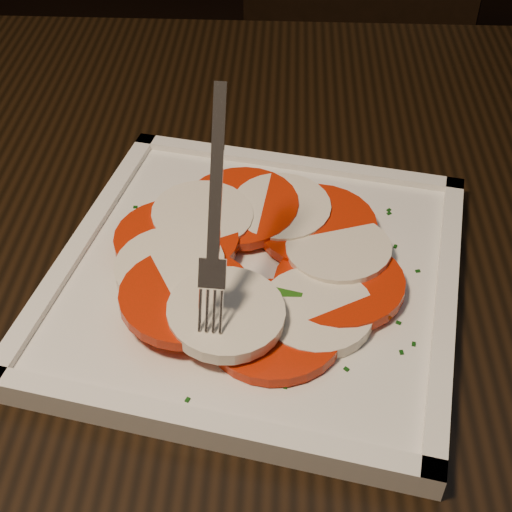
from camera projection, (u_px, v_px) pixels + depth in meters
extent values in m
cube|color=black|center=(307.00, 245.00, 0.61)|extent=(1.24, 0.85, 0.04)
cube|color=black|center=(321.00, 136.00, 1.25)|extent=(0.51, 0.51, 0.04)
cylinder|color=black|center=(194.00, 278.00, 1.33)|extent=(0.04, 0.04, 0.41)
cylinder|color=black|center=(383.00, 328.00, 1.24)|extent=(0.04, 0.04, 0.41)
cylinder|color=black|center=(260.00, 172.00, 1.58)|extent=(0.04, 0.04, 0.41)
cylinder|color=black|center=(421.00, 207.00, 1.49)|extent=(0.04, 0.04, 0.41)
cube|color=white|center=(256.00, 278.00, 0.55)|extent=(0.34, 0.34, 0.01)
cylinder|color=red|center=(275.00, 329.00, 0.49)|extent=(0.10, 0.10, 0.01)
cylinder|color=white|center=(317.00, 311.00, 0.50)|extent=(0.08, 0.08, 0.01)
cylinder|color=red|center=(339.00, 283.00, 0.52)|extent=(0.10, 0.10, 0.02)
cylinder|color=white|center=(338.00, 251.00, 0.54)|extent=(0.08, 0.08, 0.02)
cylinder|color=red|center=(316.00, 225.00, 0.57)|extent=(0.10, 0.10, 0.01)
cylinder|color=white|center=(281.00, 209.00, 0.58)|extent=(0.08, 0.08, 0.01)
cylinder|color=red|center=(240.00, 207.00, 0.58)|extent=(0.10, 0.10, 0.02)
cylinder|color=white|center=(203.00, 217.00, 0.57)|extent=(0.08, 0.08, 0.02)
cylinder|color=red|center=(177.00, 239.00, 0.55)|extent=(0.10, 0.10, 0.01)
cylinder|color=white|center=(170.00, 267.00, 0.52)|extent=(0.08, 0.08, 0.01)
cylinder|color=red|center=(187.00, 296.00, 0.50)|extent=(0.10, 0.10, 0.01)
cylinder|color=white|center=(226.00, 313.00, 0.48)|extent=(0.08, 0.08, 0.02)
cube|color=#1E560E|center=(178.00, 281.00, 0.52)|extent=(0.03, 0.04, 0.00)
cube|color=#1E560E|center=(176.00, 307.00, 0.50)|extent=(0.04, 0.04, 0.01)
cube|color=#1E560E|center=(208.00, 221.00, 0.57)|extent=(0.04, 0.01, 0.00)
cube|color=#1E560E|center=(277.00, 294.00, 0.51)|extent=(0.04, 0.02, 0.00)
cube|color=#1E560E|center=(349.00, 234.00, 0.55)|extent=(0.02, 0.04, 0.00)
cube|color=#1E560E|center=(234.00, 201.00, 0.59)|extent=(0.04, 0.03, 0.01)
cube|color=#1E560E|center=(262.00, 308.00, 0.50)|extent=(0.05, 0.02, 0.01)
cube|color=#0B3A0A|center=(315.00, 198.00, 0.60)|extent=(0.00, 0.00, 0.00)
cube|color=#0B3A0A|center=(381.00, 313.00, 0.51)|extent=(0.00, 0.00, 0.00)
cube|color=#0B3A0A|center=(333.00, 348.00, 0.48)|extent=(0.00, 0.00, 0.00)
cube|color=#0B3A0A|center=(317.00, 189.00, 0.61)|extent=(0.00, 0.00, 0.00)
cube|color=#0B3A0A|center=(418.00, 271.00, 0.54)|extent=(0.00, 0.00, 0.00)
cube|color=#0B3A0A|center=(286.00, 386.00, 0.46)|extent=(0.00, 0.00, 0.00)
cube|color=#0B3A0A|center=(247.00, 189.00, 0.61)|extent=(0.00, 0.00, 0.00)
cube|color=#0B3A0A|center=(414.00, 344.00, 0.49)|extent=(0.00, 0.00, 0.00)
cube|color=#0B3A0A|center=(389.00, 210.00, 0.59)|extent=(0.00, 0.00, 0.00)
cube|color=#0B3A0A|center=(305.00, 364.00, 0.47)|extent=(0.00, 0.00, 0.00)
cube|color=#0B3A0A|center=(323.00, 199.00, 0.60)|extent=(0.00, 0.00, 0.00)
cube|color=#0B3A0A|center=(224.00, 180.00, 0.62)|extent=(0.00, 0.00, 0.00)
cube|color=#0B3A0A|center=(135.00, 207.00, 0.60)|extent=(0.00, 0.00, 0.00)
cube|color=#0B3A0A|center=(395.00, 246.00, 0.56)|extent=(0.00, 0.00, 0.00)
cube|color=#0B3A0A|center=(188.00, 400.00, 0.45)|extent=(0.00, 0.00, 0.00)
cube|color=#0B3A0A|center=(398.00, 323.00, 0.50)|extent=(0.00, 0.00, 0.00)
cube|color=#0B3A0A|center=(389.00, 213.00, 0.59)|extent=(0.00, 0.00, 0.00)
cube|color=#0B3A0A|center=(387.00, 253.00, 0.55)|extent=(0.00, 0.00, 0.00)
cube|color=#0B3A0A|center=(401.00, 352.00, 0.48)|extent=(0.00, 0.00, 0.00)
cube|color=#0B3A0A|center=(346.00, 369.00, 0.47)|extent=(0.00, 0.00, 0.00)
cube|color=#0B3A0A|center=(161.00, 201.00, 0.60)|extent=(0.00, 0.00, 0.00)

